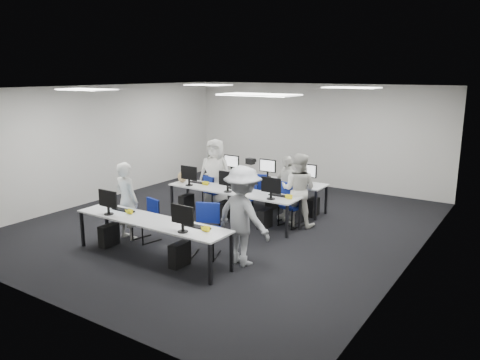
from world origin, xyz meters
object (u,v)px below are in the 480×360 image
Objects in this scene: chair_6 at (259,200)px; chair_0 at (147,228)px; chair_3 at (245,205)px; chair_1 at (205,240)px; desk_mid at (232,192)px; student_1 at (298,190)px; desk_front at (151,223)px; chair_5 at (214,197)px; student_0 at (127,201)px; chair_2 at (214,197)px; photographer at (243,216)px; chair_7 at (292,209)px; chair_4 at (292,214)px; student_3 at (287,188)px; student_2 at (215,174)px.

chair_0 is at bearing -124.66° from chair_6.
chair_1 is at bearing -69.15° from chair_3.
student_1 is at bearing 22.62° from desk_mid.
student_1 is at bearing 66.69° from desk_front.
desk_front is 3.94× the size of chair_5.
chair_0 is 0.68m from student_0.
photographer reaches higher than chair_2.
chair_7 reaches higher than desk_mid.
chair_3 is 1.21m from chair_4.
chair_2 is at bearing -88.89° from student_0.
photographer is at bearing -54.71° from student_3.
chair_5 is 0.86× the size of chair_7.
chair_7 is at bearing 19.55° from chair_3.
desk_front is 2.02× the size of student_0.
desk_mid is 0.60m from chair_3.
chair_2 is (-0.26, 2.63, -0.00)m from chair_0.
photographer is at bearing 83.71° from student_1.
chair_5 reaches higher than desk_mid.
desk_front is 3.54m from student_3.
chair_6 is 0.66× the size of student_3.
student_3 reaches higher than chair_1.
chair_6 is 1.04× the size of chair_7.
chair_5 is at bearing -13.47° from student_1.
chair_1 is at bearing 12.91° from chair_0.
desk_front is 1.98× the size of student_1.
student_0 is at bearing -108.18° from student_2.
chair_5 is (-1.06, 3.32, -0.42)m from desk_front.
student_1 is at bearing 7.76° from chair_5.
chair_3 is at bearing -165.83° from chair_4.
student_0 is at bearing 162.01° from chair_1.
chair_3 is at bearing -111.44° from student_0.
chair_3 reaches higher than chair_2.
desk_mid is at bearing -22.91° from chair_5.
desk_front is 1.06m from chair_0.
desk_mid is at bearing 12.81° from student_1.
desk_front is at bearing -60.90° from chair_5.
student_1 is (0.62, 2.54, 0.51)m from chair_1.
student_1 is (2.11, 2.55, 0.55)m from chair_0.
chair_2 is at bearing -171.50° from chair_4.
photographer is (0.57, -2.71, 0.14)m from student_3.
chair_6 is at bearing 170.37° from chair_4.
desk_mid is 1.25m from student_3.
chair_6 is at bearing 81.82° from desk_mid.
student_1 reaches higher than chair_5.
chair_3 is at bearing -115.81° from chair_6.
student_0 is at bearing -130.94° from chair_6.
chair_6 is at bearing 27.59° from chair_2.
chair_2 is at bearing -38.37° from chair_5.
student_2 is at bearing 99.74° from chair_2.
chair_0 is 3.29m from chair_7.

